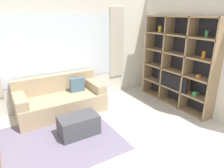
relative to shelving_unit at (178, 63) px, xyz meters
name	(u,v)px	position (x,y,z in m)	size (l,w,h in m)	color
wall_back	(61,52)	(-2.45, 1.53, 0.28)	(6.38, 0.11, 2.70)	silver
wall_right	(186,52)	(0.18, -0.07, 0.27)	(0.07, 4.34, 2.70)	silver
area_rug	(42,145)	(-3.41, -0.04, -1.07)	(2.76, 1.91, 0.01)	slate
shelving_unit	(178,63)	(0.00, 0.00, 0.00)	(0.35, 2.07, 2.19)	#232328
couch_main	(61,100)	(-2.69, 1.03, -0.77)	(1.98, 0.92, 0.86)	tan
ottoman	(79,125)	(-2.69, -0.06, -0.88)	(0.75, 0.45, 0.40)	#47474C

